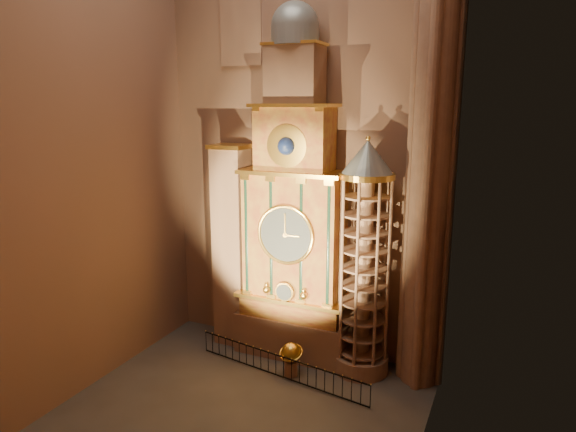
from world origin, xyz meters
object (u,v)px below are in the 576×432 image
at_px(iron_railing, 280,366).
at_px(astronomical_clock, 294,222).
at_px(stair_turret, 364,262).
at_px(celestial_globe, 291,356).
at_px(portrait_tower, 232,245).

bearing_deg(iron_railing, astronomical_clock, 98.37).
distance_m(astronomical_clock, iron_railing, 6.59).
height_order(stair_turret, celestial_globe, stair_turret).
xyz_separation_m(portrait_tower, iron_railing, (3.76, -2.44, -4.58)).
relative_size(celestial_globe, iron_railing, 0.18).
distance_m(astronomical_clock, portrait_tower, 3.73).
distance_m(portrait_tower, iron_railing, 6.41).
bearing_deg(astronomical_clock, iron_railing, -81.63).
height_order(stair_turret, iron_railing, stair_turret).
distance_m(celestial_globe, iron_railing, 0.67).
relative_size(astronomical_clock, stair_turret, 1.55).
bearing_deg(iron_railing, portrait_tower, 146.96).
bearing_deg(stair_turret, celestial_globe, -147.77).
relative_size(astronomical_clock, portrait_tower, 1.64).
relative_size(portrait_tower, stair_turret, 0.94).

